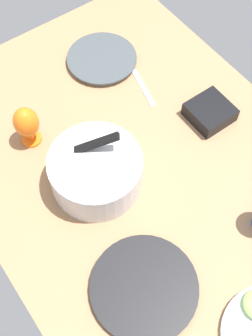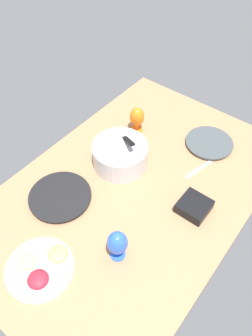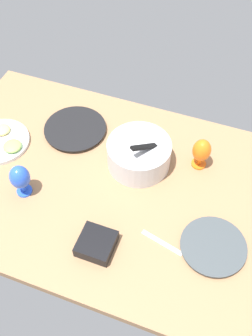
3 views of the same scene
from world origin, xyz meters
The scene contains 7 objects.
ground_plane centered at (0.00, 0.00, -2.00)cm, with size 160.00×104.00×4.00cm, color #99704C.
dinner_plate_left centered at (-25.77, 23.27, 1.12)cm, with size 29.86×29.86×2.15cm.
dinner_plate_right centered at (50.29, -14.70, 1.12)cm, with size 25.78×25.78×2.15cm.
mixing_bowl centered at (9.48, 15.01, 6.82)cm, with size 28.06×28.06×19.51cm.
hurricane_glass_orange centered at (35.11, 23.71, 9.19)cm, with size 8.13×8.13×15.50cm.
square_bowl_black centered at (7.90, -29.86, 2.89)cm, with size 13.59×13.59×5.19cm.
fork_by_right_plate centered at (31.18, -19.49, 0.30)cm, with size 18.00×1.80×0.60cm, color silver.
Camera 1 is at (-47.71, 45.25, 120.14)cm, focal length 46.56 mm.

